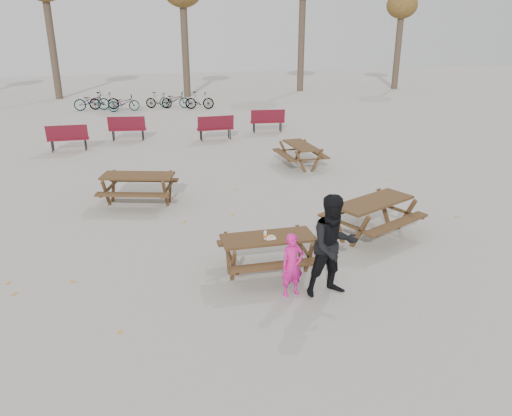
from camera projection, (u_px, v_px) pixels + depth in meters
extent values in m
plane|color=gray|center=(268.00, 272.00, 9.94)|extent=(80.00, 80.00, 0.00)
cube|color=#382414|center=(268.00, 238.00, 9.67)|extent=(1.80, 0.70, 0.05)
cube|color=#382414|center=(276.00, 266.00, 9.23)|extent=(1.80, 0.25, 0.05)
cube|color=#382414|center=(260.00, 239.00, 10.32)|extent=(1.80, 0.25, 0.05)
cylinder|color=#382414|center=(233.00, 267.00, 9.37)|extent=(0.08, 0.08, 0.73)
cylinder|color=#382414|center=(227.00, 253.00, 9.92)|extent=(0.08, 0.08, 0.73)
cylinder|color=#382414|center=(309.00, 258.00, 9.70)|extent=(0.08, 0.08, 0.73)
cylinder|color=#382414|center=(299.00, 246.00, 10.24)|extent=(0.08, 0.08, 0.73)
cube|color=white|center=(271.00, 238.00, 9.55)|extent=(0.18, 0.11, 0.03)
ellipsoid|color=tan|center=(271.00, 236.00, 9.54)|extent=(0.14, 0.06, 0.05)
cylinder|color=silver|center=(265.00, 235.00, 9.53)|extent=(0.06, 0.06, 0.15)
cylinder|color=orange|center=(265.00, 236.00, 9.54)|extent=(0.07, 0.07, 0.05)
cylinder|color=white|center=(265.00, 231.00, 9.50)|extent=(0.03, 0.03, 0.02)
imported|color=#D51A84|center=(292.00, 265.00, 8.93)|extent=(0.48, 0.36, 1.19)
imported|color=black|center=(333.00, 246.00, 8.84)|extent=(0.99, 0.81, 1.91)
imported|color=black|center=(92.00, 101.00, 27.42)|extent=(1.92, 0.76, 0.99)
imported|color=black|center=(104.00, 101.00, 27.66)|extent=(1.63, 0.53, 0.97)
imported|color=black|center=(124.00, 103.00, 27.16)|extent=(1.76, 0.83, 0.89)
imported|color=black|center=(159.00, 100.00, 28.06)|extent=(1.54, 0.87, 0.89)
imported|color=black|center=(174.00, 100.00, 28.19)|extent=(1.85, 1.16, 0.92)
imported|color=black|center=(199.00, 100.00, 27.81)|extent=(1.66, 0.78, 0.96)
cylinder|color=#382B21|center=(52.00, 47.00, 30.50)|extent=(0.44, 0.44, 6.30)
cylinder|color=#382B21|center=(185.00, 49.00, 31.38)|extent=(0.44, 0.44, 5.95)
cylinder|color=#382B21|center=(301.00, 41.00, 33.90)|extent=(0.44, 0.44, 6.65)
cylinder|color=#382B21|center=(398.00, 51.00, 35.20)|extent=(0.44, 0.44, 5.25)
ellipsoid|color=brown|center=(402.00, 5.00, 34.14)|extent=(2.10, 2.10, 1.79)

